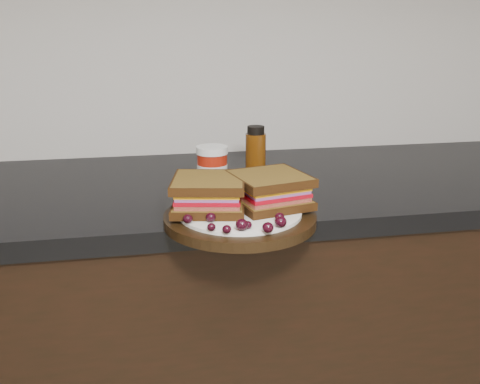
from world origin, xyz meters
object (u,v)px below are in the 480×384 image
(plate, at_px, (240,218))
(sandwich_left, at_px, (209,194))
(oil_bottle, at_px, (256,154))
(condiment_jar, at_px, (212,169))

(plate, xyz_separation_m, sandwich_left, (-0.05, 0.02, 0.04))
(oil_bottle, bearing_deg, plate, -108.08)
(condiment_jar, height_order, oil_bottle, oil_bottle)
(sandwich_left, xyz_separation_m, oil_bottle, (0.14, 0.25, 0.01))
(sandwich_left, bearing_deg, oil_bottle, 71.50)
(condiment_jar, bearing_deg, oil_bottle, 28.94)
(condiment_jar, bearing_deg, plate, -83.84)
(sandwich_left, height_order, condiment_jar, condiment_jar)
(oil_bottle, bearing_deg, sandwich_left, -119.80)
(sandwich_left, bearing_deg, condiment_jar, 91.49)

